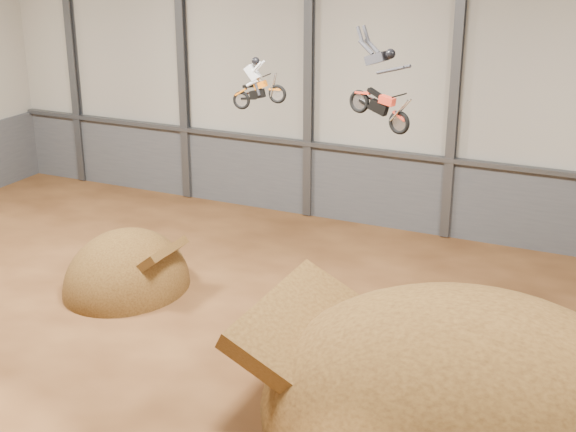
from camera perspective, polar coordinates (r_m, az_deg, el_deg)
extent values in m
plane|color=#482813|center=(25.01, -5.34, -11.50)|extent=(40.00, 40.00, 0.00)
cube|color=#ADA799|center=(35.60, 6.64, 10.05)|extent=(40.00, 0.10, 14.00)
cube|color=#4F5156|center=(36.75, 6.27, 1.93)|extent=(39.80, 0.18, 3.50)
cube|color=#47494F|center=(36.11, 6.30, 4.59)|extent=(39.80, 0.35, 0.20)
cube|color=#47494F|center=(43.59, -15.11, 11.29)|extent=(0.40, 0.36, 13.90)
cube|color=#47494F|center=(39.69, -7.52, 11.01)|extent=(0.40, 0.36, 13.90)
cube|color=#47494F|center=(36.59, 1.51, 10.43)|extent=(0.40, 0.36, 13.90)
cube|color=#47494F|center=(34.52, 11.85, 9.46)|extent=(0.40, 0.36, 13.90)
ellipsoid|color=#3C250F|center=(31.34, -11.33, -5.03)|extent=(4.56, 5.27, 4.56)
ellipsoid|color=#3C250F|center=(23.68, 12.58, -13.91)|extent=(11.86, 10.49, 6.84)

